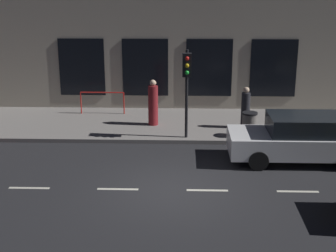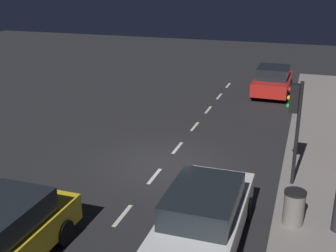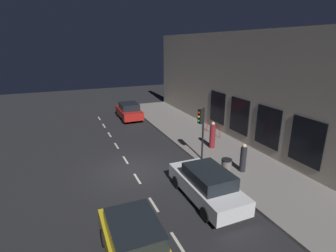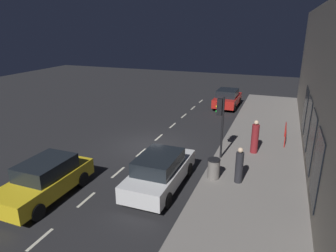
% 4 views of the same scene
% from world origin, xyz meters
% --- Properties ---
extents(ground_plane, '(60.00, 60.00, 0.00)m').
position_xyz_m(ground_plane, '(0.00, 0.00, 0.00)').
color(ground_plane, '#232326').
extents(lane_centre_line, '(0.12, 27.20, 0.01)m').
position_xyz_m(lane_centre_line, '(0.00, -1.00, 0.00)').
color(lane_centre_line, beige).
rests_on(lane_centre_line, ground).
extents(traffic_light, '(0.45, 0.32, 3.28)m').
position_xyz_m(traffic_light, '(4.24, -0.40, 2.55)').
color(traffic_light, black).
rests_on(traffic_light, sidewalk).
extents(parked_car_1, '(1.92, 4.59, 1.58)m').
position_xyz_m(parked_car_1, '(2.45, -4.16, 0.79)').
color(parked_car_1, silver).
rests_on(parked_car_1, ground).
extents(parked_car_2, '(1.99, 4.08, 1.58)m').
position_xyz_m(parked_car_2, '(2.69, 10.69, 0.79)').
color(parked_car_2, red).
rests_on(parked_car_2, ground).
extents(trash_bin, '(0.57, 0.57, 0.94)m').
position_xyz_m(trash_bin, '(4.52, -2.76, 0.62)').
color(trash_bin, slate).
rests_on(trash_bin, sidewalk).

